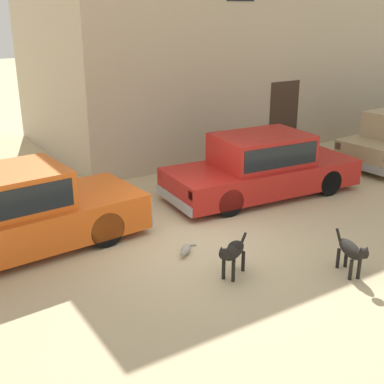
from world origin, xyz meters
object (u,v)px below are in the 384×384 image
(parked_sedan_nearest, at_px, (7,213))
(stray_dog_tan, at_px, (352,251))
(stray_dog_spotted, at_px, (233,252))
(stray_cat, at_px, (186,250))
(parked_sedan_second, at_px, (262,165))

(parked_sedan_nearest, relative_size, stray_dog_tan, 5.09)
(stray_dog_spotted, bearing_deg, stray_dog_tan, 119.74)
(stray_dog_tan, xyz_separation_m, stray_cat, (-1.86, 2.08, -0.35))
(parked_sedan_second, distance_m, stray_dog_spotted, 3.98)
(stray_dog_spotted, xyz_separation_m, stray_cat, (-0.23, 1.08, -0.36))
(parked_sedan_second, relative_size, stray_cat, 9.07)
(stray_dog_tan, height_order, stray_cat, stray_dog_tan)
(stray_dog_tan, distance_m, stray_cat, 2.82)
(parked_sedan_nearest, relative_size, stray_dog_spotted, 5.45)
(parked_sedan_nearest, relative_size, stray_cat, 9.29)
(parked_sedan_nearest, xyz_separation_m, stray_dog_tan, (4.46, -3.80, -0.33))
(stray_dog_spotted, distance_m, stray_dog_tan, 1.92)
(parked_sedan_second, height_order, stray_dog_spotted, parked_sedan_second)
(parked_sedan_nearest, bearing_deg, stray_dog_spotted, -48.93)
(parked_sedan_nearest, xyz_separation_m, stray_cat, (2.60, -1.72, -0.68))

